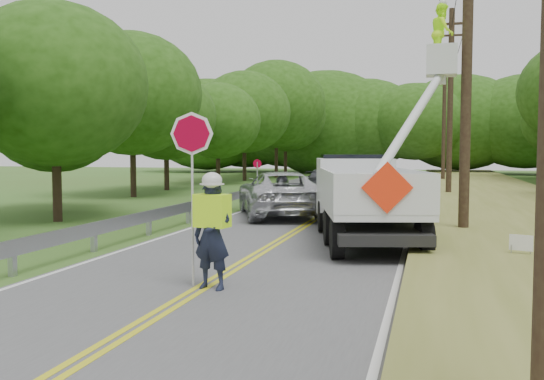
# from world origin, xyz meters

# --- Properties ---
(ground) EXTENTS (140.00, 140.00, 0.00)m
(ground) POSITION_xyz_m (0.00, 0.00, 0.00)
(ground) COLOR #415821
(ground) RESTS_ON ground
(road) EXTENTS (7.20, 96.00, 0.03)m
(road) POSITION_xyz_m (0.00, 14.00, 0.01)
(road) COLOR #525355
(road) RESTS_ON ground
(guardrail) EXTENTS (0.18, 48.00, 0.77)m
(guardrail) POSITION_xyz_m (-4.02, 14.91, 0.55)
(guardrail) COLOR #A2A4AB
(guardrail) RESTS_ON ground
(utility_poles) EXTENTS (1.60, 43.30, 10.00)m
(utility_poles) POSITION_xyz_m (5.00, 17.02, 5.27)
(utility_poles) COLOR black
(utility_poles) RESTS_ON ground
(tall_grass_verge) EXTENTS (7.00, 96.00, 0.30)m
(tall_grass_verge) POSITION_xyz_m (7.10, 14.00, 0.15)
(tall_grass_verge) COLOR olive
(tall_grass_verge) RESTS_ON ground
(treeline_left) EXTENTS (10.16, 52.82, 10.79)m
(treeline_left) POSITION_xyz_m (-10.46, 30.47, 5.59)
(treeline_left) COLOR #332319
(treeline_left) RESTS_ON ground
(treeline_horizon) EXTENTS (56.65, 13.80, 11.73)m
(treeline_horizon) POSITION_xyz_m (-1.52, 56.35, 5.50)
(treeline_horizon) COLOR #1F450E
(treeline_horizon) RESTS_ON ground
(flagger) EXTENTS (1.22, 0.59, 3.23)m
(flagger) POSITION_xyz_m (0.21, 0.96, 1.17)
(flagger) COLOR #191E33
(flagger) RESTS_ON road
(bucket_truck) EXTENTS (4.35, 7.24, 6.75)m
(bucket_truck) POSITION_xyz_m (2.26, 8.26, 1.54)
(bucket_truck) COLOR black
(bucket_truck) RESTS_ON road
(suv_silver) EXTENTS (4.97, 6.79, 1.71)m
(suv_silver) POSITION_xyz_m (-1.54, 12.95, 0.88)
(suv_silver) COLOR silver
(suv_silver) RESTS_ON road
(suv_darkgrey) EXTENTS (2.62, 5.32, 1.49)m
(suv_darkgrey) POSITION_xyz_m (-1.62, 23.63, 0.76)
(suv_darkgrey) COLOR #3D4046
(suv_darkgrey) RESTS_ON road
(stop_sign_permanent) EXTENTS (0.39, 0.27, 2.10)m
(stop_sign_permanent) POSITION_xyz_m (-4.22, 18.94, 1.36)
(stop_sign_permanent) COLOR #A2A4AB
(stop_sign_permanent) RESTS_ON ground
(yard_sign) EXTENTS (0.48, 0.18, 0.71)m
(yard_sign) POSITION_xyz_m (5.98, 4.67, 0.51)
(yard_sign) COLOR white
(yard_sign) RESTS_ON ground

